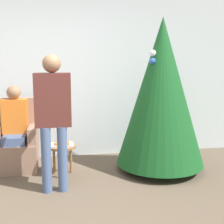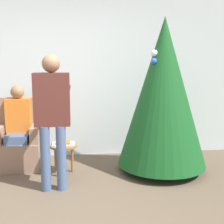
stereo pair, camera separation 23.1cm
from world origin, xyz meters
The scene contains 9 objects.
ground_plane centered at (0.00, 0.00, 0.00)m, with size 14.00×14.00×0.00m, color brown.
wall_back centered at (0.00, 2.23, 1.35)m, with size 8.00×0.06×2.70m.
christmas_tree centered at (1.34, 1.30, 1.14)m, with size 1.25×1.25×2.17m.
armchair centered at (-0.73, 1.73, 0.36)m, with size 0.63×0.61×1.03m.
person_seated centered at (-0.73, 1.70, 0.67)m, with size 0.36×0.46×1.23m.
person_standing centered at (-0.16, 0.84, 0.99)m, with size 0.44×0.57×1.66m.
side_stool centered at (-0.06, 1.32, 0.36)m, with size 0.39×0.39×0.42m.
laptop centered at (-0.06, 1.32, 0.43)m, with size 0.31×0.23×0.02m.
book centered at (-0.06, 1.32, 0.46)m, with size 0.19×0.16×0.02m.
Camera 2 is at (0.14, -2.92, 1.61)m, focal length 50.00 mm.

